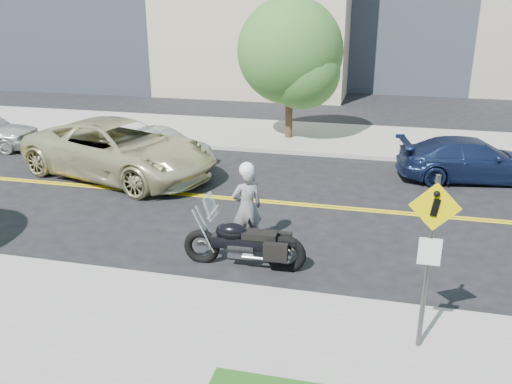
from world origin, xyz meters
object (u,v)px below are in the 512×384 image
object	(u,v)px
motorcyclist	(247,205)
parked_car_blue	(472,160)
pedestrian_sign	(430,248)
motorcycle	(244,233)
suv	(120,149)
parked_car_silver	(160,147)

from	to	relation	value
motorcyclist	parked_car_blue	xyz separation A→B (m)	(5.80, 6.44, -0.36)
parked_car_blue	motorcyclist	bearing A→B (deg)	127.99
pedestrian_sign	parked_car_blue	xyz separation A→B (m)	(1.99, 9.78, -1.28)
motorcyclist	motorcycle	distance (m)	1.05
motorcyclist	suv	size ratio (longest dim) A/B	0.32
pedestrian_sign	motorcycle	distance (m)	4.46
pedestrian_sign	motorcyclist	bearing A→B (deg)	138.72
parked_car_silver	parked_car_blue	xyz separation A→B (m)	(10.47, 0.61, 0.08)
motorcycle	parked_car_blue	size ratio (longest dim) A/B	0.56
pedestrian_sign	motorcycle	bearing A→B (deg)	147.09
motorcycle	suv	world-z (taller)	suv
suv	parked_car_silver	world-z (taller)	suv
motorcycle	parked_car_blue	distance (m)	9.32
suv	parked_car_blue	size ratio (longest dim) A/B	1.41
parked_car_blue	suv	bearing A→B (deg)	91.61
pedestrian_sign	motorcycle	world-z (taller)	pedestrian_sign
pedestrian_sign	motorcyclist	world-z (taller)	pedestrian_sign
suv	parked_car_blue	xyz separation A→B (m)	(11.15, 2.29, -0.24)
motorcycle	parked_car_silver	xyz separation A→B (m)	(-4.87, 6.83, -0.20)
suv	parked_car_silver	xyz separation A→B (m)	(0.68, 1.67, -0.32)
suv	motorcycle	bearing A→B (deg)	-116.37
suv	pedestrian_sign	bearing A→B (deg)	-112.75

